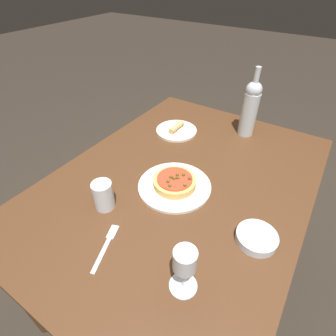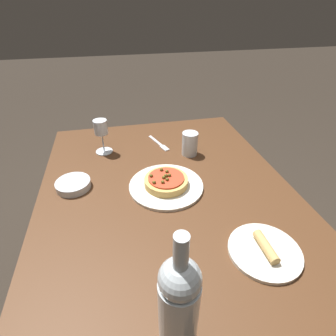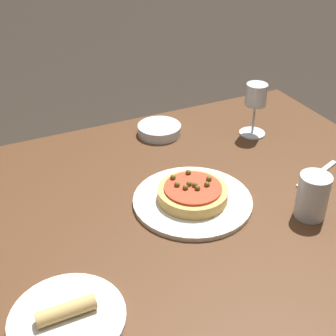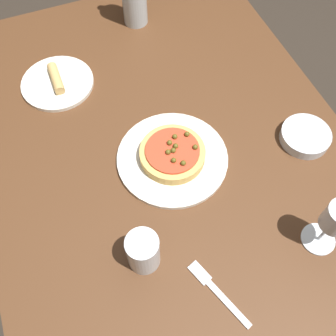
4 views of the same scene
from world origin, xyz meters
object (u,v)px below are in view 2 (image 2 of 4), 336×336
object	(u,v)px
wine_glass	(101,130)
fork	(159,144)
dinner_plate	(165,186)
pizza	(165,181)
wine_bottle	(179,307)
dining_table	(169,213)
side_plate	(265,251)
water_cup	(190,144)
side_bowl	(73,185)

from	to	relation	value
wine_glass	fork	xyz separation A→B (m)	(0.02, -0.27, -0.11)
fork	dinner_plate	bearing A→B (deg)	-26.62
wine_glass	fork	world-z (taller)	wine_glass
pizza	fork	size ratio (longest dim) A/B	0.97
wine_glass	wine_bottle	size ratio (longest dim) A/B	0.48
dining_table	side_plate	xyz separation A→B (m)	(-0.31, -0.22, 0.10)
pizza	wine_glass	distance (m)	0.41
wine_bottle	fork	world-z (taller)	wine_bottle
water_cup	side_bowl	bearing A→B (deg)	106.64
wine_glass	side_plate	size ratio (longest dim) A/B	0.77
pizza	wine_glass	xyz separation A→B (m)	(0.33, 0.23, 0.09)
water_cup	side_plate	xyz separation A→B (m)	(-0.60, -0.06, -0.05)
side_bowl	fork	bearing A→B (deg)	-54.93
dining_table	fork	xyz separation A→B (m)	(0.40, -0.04, 0.09)
dinner_plate	side_plate	world-z (taller)	side_plate
pizza	wine_bottle	xyz separation A→B (m)	(-0.55, 0.09, 0.12)
side_bowl	side_plate	xyz separation A→B (m)	(-0.44, -0.58, -0.01)
wine_glass	dining_table	bearing A→B (deg)	-148.69
water_cup	side_plate	world-z (taller)	water_cup
wine_glass	water_cup	size ratio (longest dim) A/B	1.48
dining_table	wine_glass	bearing A→B (deg)	31.31
wine_glass	dinner_plate	bearing A→B (deg)	-144.94
fork	side_plate	distance (m)	0.74
wine_bottle	water_cup	bearing A→B (deg)	-17.87
pizza	side_plate	size ratio (longest dim) A/B	0.80
side_bowl	wine_glass	bearing A→B (deg)	-24.99
pizza	wine_bottle	distance (m)	0.57
wine_glass	side_plate	distance (m)	0.84
dinner_plate	fork	world-z (taller)	dinner_plate
dining_table	water_cup	xyz separation A→B (m)	(0.28, -0.16, 0.15)
dinner_plate	water_cup	xyz separation A→B (m)	(0.23, -0.16, 0.05)
fork	side_plate	bearing A→B (deg)	-5.82
fork	dining_table	bearing A→B (deg)	-25.32
side_plate	dining_table	bearing A→B (deg)	34.89
side_bowl	side_plate	world-z (taller)	side_plate
side_bowl	water_cup	bearing A→B (deg)	-73.36
pizza	fork	distance (m)	0.35
wine_bottle	fork	bearing A→B (deg)	-8.13
dining_table	side_bowl	xyz separation A→B (m)	(0.13, 0.36, 0.11)
wine_glass	wine_bottle	bearing A→B (deg)	-170.63
dinner_plate	wine_bottle	world-z (taller)	wine_bottle
water_cup	fork	bearing A→B (deg)	44.76
dinner_plate	water_cup	world-z (taller)	water_cup
wine_bottle	fork	distance (m)	0.92
fork	side_plate	size ratio (longest dim) A/B	0.83
pizza	side_plate	bearing A→B (deg)	-149.01
wine_glass	wine_bottle	xyz separation A→B (m)	(-0.88, -0.15, 0.03)
pizza	side_bowl	bearing A→B (deg)	78.47
water_cup	side_plate	bearing A→B (deg)	-174.35
side_plate	wine_glass	bearing A→B (deg)	32.95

